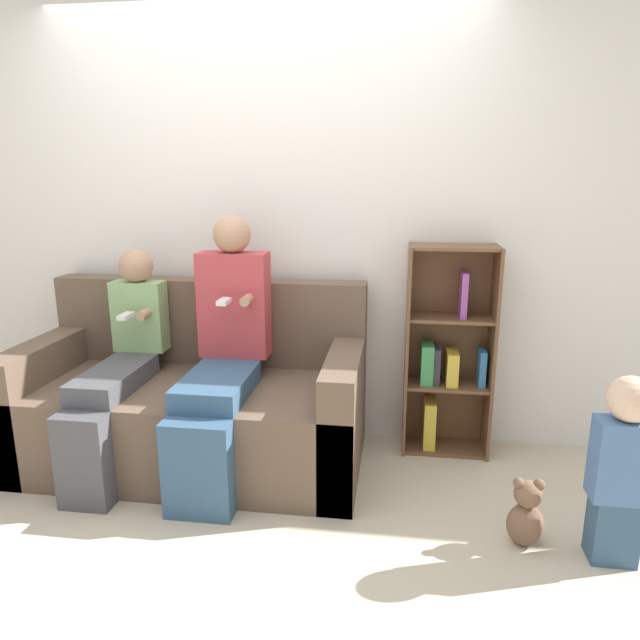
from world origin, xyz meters
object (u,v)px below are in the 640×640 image
Objects in this scene: bookshelf at (446,356)px; adult_seated at (223,347)px; child_seated at (118,363)px; toddler_standing at (622,465)px; teddy_bear at (526,514)px; couch at (195,405)px.

adult_seated is at bearing -159.90° from bookshelf.
adult_seated is 1.26m from bookshelf.
toddler_standing is (2.38, -0.47, -0.17)m from child_seated.
bookshelf is 1.03m from teddy_bear.
bookshelf is at bearing 20.10° from adult_seated.
adult_seated is (0.21, -0.09, 0.37)m from couch.
child_seated is at bearing -164.71° from bookshelf.
couch is 2.29× the size of toddler_standing.
child_seated is 2.43m from toddler_standing.
bookshelf is at bearing 108.05° from teddy_bear.
adult_seated is 0.58m from child_seated.
couch is at bearing -166.28° from bookshelf.
child_seated is 1.81m from bookshelf.
adult_seated is at bearing 164.02° from toddler_standing.
couch is 1.78m from teddy_bear.
teddy_bear is at bearing -17.66° from adult_seated.
toddler_standing is 0.44m from teddy_bear.
couch reaches higher than teddy_bear.
toddler_standing is at bearing -56.44° from bookshelf.
teddy_bear is at bearing -11.70° from child_seated.
bookshelf is (1.75, 0.48, -0.04)m from child_seated.
child_seated is 3.70× the size of teddy_bear.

